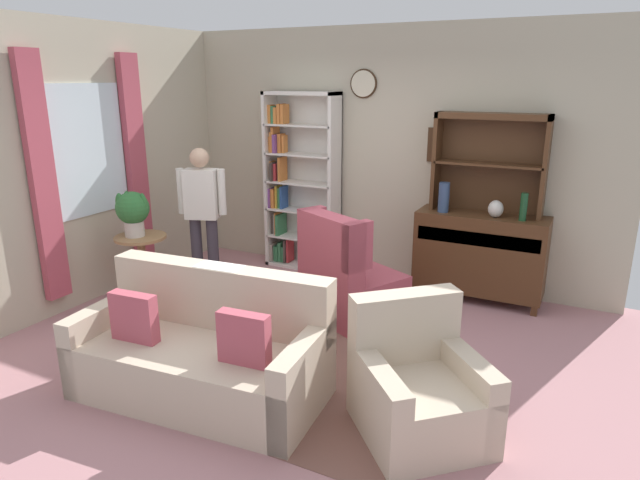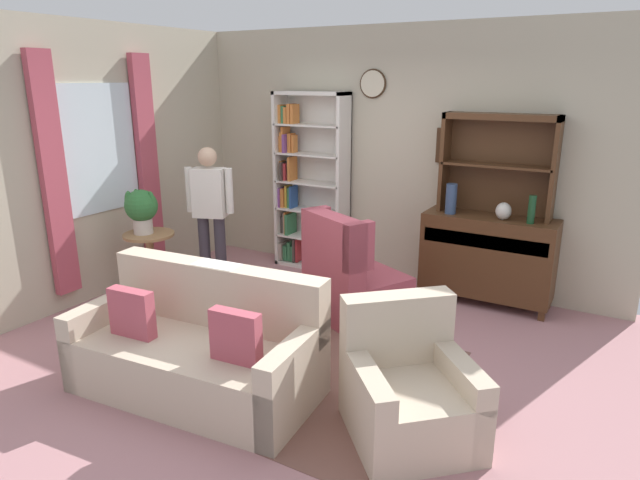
# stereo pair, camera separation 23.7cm
# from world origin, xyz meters

# --- Properties ---
(ground_plane) EXTENTS (5.40, 4.60, 0.02)m
(ground_plane) POSITION_xyz_m (0.00, 0.00, -0.01)
(ground_plane) COLOR #B27A7F
(wall_back) EXTENTS (5.00, 0.09, 2.80)m
(wall_back) POSITION_xyz_m (0.00, 2.13, 1.40)
(wall_back) COLOR #BCB299
(wall_back) RESTS_ON ground_plane
(wall_left) EXTENTS (0.16, 4.20, 2.80)m
(wall_left) POSITION_xyz_m (-2.52, 0.02, 1.40)
(wall_left) COLOR #BCB299
(wall_left) RESTS_ON ground_plane
(area_rug) EXTENTS (2.21, 1.98, 0.01)m
(area_rug) POSITION_xyz_m (0.20, -0.30, 0.00)
(area_rug) COLOR brown
(area_rug) RESTS_ON ground_plane
(bookshelf) EXTENTS (0.90, 0.30, 2.10)m
(bookshelf) POSITION_xyz_m (-1.10, 1.95, 1.02)
(bookshelf) COLOR silver
(bookshelf) RESTS_ON ground_plane
(sideboard) EXTENTS (1.30, 0.45, 0.92)m
(sideboard) POSITION_xyz_m (1.11, 1.86, 0.51)
(sideboard) COLOR #4C2D19
(sideboard) RESTS_ON ground_plane
(sideboard_hutch) EXTENTS (1.10, 0.26, 1.00)m
(sideboard_hutch) POSITION_xyz_m (1.11, 1.97, 1.56)
(sideboard_hutch) COLOR #4C2D19
(sideboard_hutch) RESTS_ON sideboard
(vase_tall) EXTENTS (0.11, 0.11, 0.31)m
(vase_tall) POSITION_xyz_m (0.72, 1.78, 1.07)
(vase_tall) COLOR #33476B
(vase_tall) RESTS_ON sideboard
(vase_round) EXTENTS (0.15, 0.15, 0.17)m
(vase_round) POSITION_xyz_m (1.24, 1.79, 1.01)
(vase_round) COLOR beige
(vase_round) RESTS_ON sideboard
(bottle_wine) EXTENTS (0.07, 0.07, 0.27)m
(bottle_wine) POSITION_xyz_m (1.50, 1.77, 1.06)
(bottle_wine) COLOR #194223
(bottle_wine) RESTS_ON sideboard
(couch_floral) EXTENTS (1.87, 1.01, 0.90)m
(couch_floral) POSITION_xyz_m (-0.31, -0.88, 0.31)
(couch_floral) COLOR beige
(couch_floral) RESTS_ON ground_plane
(armchair_floral) EXTENTS (1.08, 1.08, 0.88)m
(armchair_floral) POSITION_xyz_m (1.24, -0.62, 0.29)
(armchair_floral) COLOR beige
(armchair_floral) RESTS_ON ground_plane
(wingback_chair) EXTENTS (1.05, 1.06, 1.05)m
(wingback_chair) POSITION_xyz_m (0.07, 0.83, 0.38)
(wingback_chair) COLOR #B74C5B
(wingback_chair) RESTS_ON ground_plane
(plant_stand) EXTENTS (0.52, 0.52, 0.70)m
(plant_stand) POSITION_xyz_m (-1.99, 0.25, 0.43)
(plant_stand) COLOR #997047
(plant_stand) RESTS_ON ground_plane
(potted_plant_large) EXTENTS (0.33, 0.33, 0.46)m
(potted_plant_large) POSITION_xyz_m (-2.04, 0.22, 0.97)
(potted_plant_large) COLOR beige
(potted_plant_large) RESTS_ON plant_stand
(person_reading) EXTENTS (0.51, 0.31, 1.56)m
(person_reading) POSITION_xyz_m (-1.58, 0.76, 0.91)
(person_reading) COLOR #38333D
(person_reading) RESTS_ON ground_plane
(coffee_table) EXTENTS (0.80, 0.50, 0.42)m
(coffee_table) POSITION_xyz_m (-0.30, -0.13, 0.35)
(coffee_table) COLOR #4C2D19
(coffee_table) RESTS_ON ground_plane
(book_stack) EXTENTS (0.21, 0.14, 0.07)m
(book_stack) POSITION_xyz_m (-0.30, -0.05, 0.45)
(book_stack) COLOR #B22D33
(book_stack) RESTS_ON coffee_table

